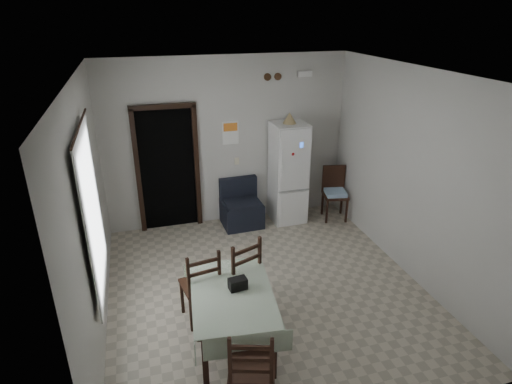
{
  "coord_description": "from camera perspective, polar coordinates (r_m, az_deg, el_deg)",
  "views": [
    {
      "loc": [
        -1.49,
        -4.67,
        3.59
      ],
      "look_at": [
        0.0,
        0.5,
        1.25
      ],
      "focal_mm": 30.0,
      "sensor_mm": 36.0,
      "label": 1
    }
  ],
  "objects": [
    {
      "name": "dining_chair_near_head",
      "position": [
        4.32,
        -0.58,
        -22.18
      ],
      "size": [
        0.54,
        0.54,
        1.0
      ],
      "primitive_type": null,
      "rotation": [
        0.0,
        0.0,
        2.83
      ],
      "color": "black",
      "rests_on": "ground"
    },
    {
      "name": "emergency_light",
      "position": [
        7.52,
        6.51,
        15.39
      ],
      "size": [
        0.25,
        0.07,
        0.09
      ],
      "primitive_type": "cube",
      "color": "white",
      "rests_on": "ground"
    },
    {
      "name": "dining_table",
      "position": [
        5.05,
        -3.11,
        -16.43
      ],
      "size": [
        1.03,
        1.44,
        0.7
      ],
      "primitive_type": null,
      "rotation": [
        0.0,
        0.0,
        -0.11
      ],
      "color": "#A3B59B",
      "rests_on": "ground"
    },
    {
      "name": "dining_chair_far_left",
      "position": [
        5.34,
        -7.47,
        -11.96
      ],
      "size": [
        0.5,
        0.5,
        1.02
      ],
      "primitive_type": null,
      "rotation": [
        0.0,
        0.0,
        3.31
      ],
      "color": "black",
      "rests_on": "ground"
    },
    {
      "name": "ground",
      "position": [
        6.08,
        1.34,
        -12.72
      ],
      "size": [
        4.5,
        4.5,
        0.0
      ],
      "primitive_type": "plane",
      "color": "#A99E8A",
      "rests_on": "ground"
    },
    {
      "name": "navy_seat",
      "position": [
        7.51,
        -1.93,
        -1.59
      ],
      "size": [
        0.7,
        0.68,
        0.82
      ],
      "primitive_type": null,
      "rotation": [
        0.0,
        0.0,
        0.03
      ],
      "color": "black",
      "rests_on": "ground"
    },
    {
      "name": "wall_left",
      "position": [
        5.17,
        -21.31,
        -2.66
      ],
      "size": [
        0.02,
        4.5,
        2.9
      ],
      "primitive_type": null,
      "color": "beige",
      "rests_on": "ground"
    },
    {
      "name": "curtain_rod",
      "position": [
        4.63,
        -22.5,
        8.12
      ],
      "size": [
        0.02,
        1.6,
        0.02
      ],
      "primitive_type": "cylinder",
      "rotation": [
        1.57,
        0.0,
        0.0
      ],
      "color": "black",
      "rests_on": "ground"
    },
    {
      "name": "wall_back",
      "position": [
        7.4,
        -3.79,
        6.62
      ],
      "size": [
        4.2,
        0.02,
        2.9
      ],
      "primitive_type": null,
      "color": "beige",
      "rests_on": "ground"
    },
    {
      "name": "curtain",
      "position": [
        4.95,
        -20.93,
        -2.53
      ],
      "size": [
        0.02,
        1.45,
        1.85
      ],
      "primitive_type": "cube",
      "color": "white",
      "rests_on": "ground"
    },
    {
      "name": "tan_cone",
      "position": [
        7.27,
        4.51,
        9.83
      ],
      "size": [
        0.23,
        0.23,
        0.19
      ],
      "primitive_type": "cone",
      "rotation": [
        0.0,
        0.0,
        -0.02
      ],
      "color": "tan",
      "rests_on": "fridge"
    },
    {
      "name": "fridge",
      "position": [
        7.56,
        4.32,
        2.52
      ],
      "size": [
        0.59,
        0.59,
        1.79
      ],
      "primitive_type": null,
      "rotation": [
        0.0,
        0.0,
        0.01
      ],
      "color": "white",
      "rests_on": "ground"
    },
    {
      "name": "light_switch",
      "position": [
        7.53,
        -2.58,
        4.14
      ],
      "size": [
        0.08,
        0.02,
        0.12
      ],
      "primitive_type": "cube",
      "color": "beige",
      "rests_on": "ground"
    },
    {
      "name": "ceiling",
      "position": [
        4.95,
        1.67,
        15.48
      ],
      "size": [
        4.2,
        4.5,
        0.02
      ],
      "primitive_type": null,
      "color": "white",
      "rests_on": "ground"
    },
    {
      "name": "wall_front",
      "position": [
        3.56,
        12.77,
        -14.12
      ],
      "size": [
        4.2,
        0.02,
        2.9
      ],
      "primitive_type": null,
      "color": "beige",
      "rests_on": "ground"
    },
    {
      "name": "calendar",
      "position": [
        7.35,
        -3.42,
        7.9
      ],
      "size": [
        0.28,
        0.02,
        0.4
      ],
      "primitive_type": "cube",
      "color": "white",
      "rests_on": "ground"
    },
    {
      "name": "dining_chair_far_right",
      "position": [
        5.44,
        -2.48,
        -10.72
      ],
      "size": [
        0.59,
        0.59,
        1.07
      ],
      "primitive_type": null,
      "rotation": [
        0.0,
        0.0,
        3.52
      ],
      "color": "black",
      "rests_on": "ground"
    },
    {
      "name": "corner_chair",
      "position": [
        7.84,
        10.53,
        -0.27
      ],
      "size": [
        0.49,
        0.49,
        0.97
      ],
      "primitive_type": null,
      "rotation": [
        0.0,
        0.0,
        -0.2
      ],
      "color": "black",
      "rests_on": "ground"
    },
    {
      "name": "vent_left",
      "position": [
        7.33,
        1.55,
        15.08
      ],
      "size": [
        0.12,
        0.03,
        0.12
      ],
      "primitive_type": "cylinder",
      "rotation": [
        1.57,
        0.0,
        0.0
      ],
      "color": "#533521",
      "rests_on": "ground"
    },
    {
      "name": "window_recess",
      "position": [
        4.96,
        -22.19,
        -2.66
      ],
      "size": [
        0.1,
        1.2,
        1.6
      ],
      "primitive_type": "cube",
      "color": "silver",
      "rests_on": "ground"
    },
    {
      "name": "vent_right",
      "position": [
        7.38,
        2.93,
        15.12
      ],
      "size": [
        0.12,
        0.03,
        0.12
      ],
      "primitive_type": "cylinder",
      "rotation": [
        1.57,
        0.0,
        0.0
      ],
      "color": "#533521",
      "rests_on": "ground"
    },
    {
      "name": "black_bag",
      "position": [
        4.85,
        -2.44,
        -12.12
      ],
      "size": [
        0.21,
        0.14,
        0.13
      ],
      "primitive_type": "cube",
      "rotation": [
        0.0,
        0.0,
        0.12
      ],
      "color": "black",
      "rests_on": "dining_table"
    },
    {
      "name": "wall_right",
      "position": [
        6.27,
        20.12,
        2.05
      ],
      "size": [
        0.02,
        4.5,
        2.9
      ],
      "primitive_type": null,
      "color": "beige",
      "rests_on": "ground"
    },
    {
      "name": "calendar_image",
      "position": [
        7.32,
        -3.43,
        8.64
      ],
      "size": [
        0.24,
        0.01,
        0.14
      ],
      "primitive_type": "cube",
      "color": "orange",
      "rests_on": "ground"
    },
    {
      "name": "doorway",
      "position": [
        7.57,
        -11.84,
        3.46
      ],
      "size": [
        1.06,
        0.52,
        2.22
      ],
      "color": "black",
      "rests_on": "ground"
    }
  ]
}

